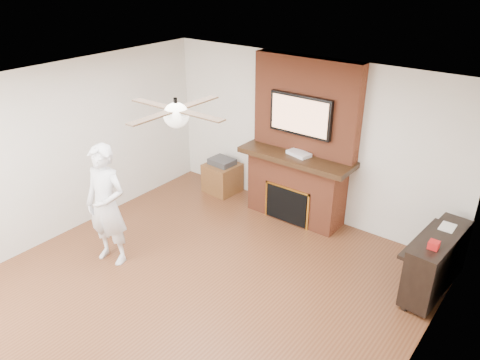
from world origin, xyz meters
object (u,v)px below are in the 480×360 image
Objects in this scene: person at (107,205)px; piano at (435,261)px; side_table at (222,176)px; fireplace at (299,158)px.

person reaches higher than piano.
piano is at bearing -4.07° from side_table.
piano is (3.67, 1.98, -0.41)m from person.
side_table is (-0.12, 2.50, -0.55)m from person.
side_table is at bearing 176.44° from piano.
piano is at bearing -14.50° from fireplace.
person reaches higher than side_table.
piano is (3.78, -0.53, 0.14)m from side_table.
fireplace reaches higher than person.
person is 1.35× the size of piano.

